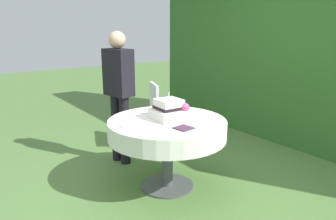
% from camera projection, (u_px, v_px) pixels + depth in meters
% --- Properties ---
extents(ground_plane, '(20.00, 20.00, 0.00)m').
position_uv_depth(ground_plane, '(167.00, 186.00, 3.53)').
color(ground_plane, '#547A3D').
extents(foliage_hedge, '(5.45, 0.60, 2.79)m').
position_uv_depth(foliage_hedge, '(306.00, 45.00, 4.51)').
color(foliage_hedge, '#336628').
rests_on(foliage_hedge, ground_plane).
extents(cake_table, '(1.21, 1.21, 0.74)m').
position_uv_depth(cake_table, '(167.00, 130.00, 3.37)').
color(cake_table, '#4C4C51').
rests_on(cake_table, ground_plane).
extents(wedding_cake, '(0.34, 0.33, 0.28)m').
position_uv_depth(wedding_cake, '(169.00, 110.00, 3.35)').
color(wedding_cake, white).
rests_on(wedding_cake, cake_table).
extents(serving_plate_near, '(0.13, 0.13, 0.01)m').
position_uv_depth(serving_plate_near, '(158.00, 111.00, 3.67)').
color(serving_plate_near, white).
rests_on(serving_plate_near, cake_table).
extents(serving_plate_far, '(0.10, 0.10, 0.01)m').
position_uv_depth(serving_plate_far, '(146.00, 112.00, 3.60)').
color(serving_plate_far, white).
rests_on(serving_plate_far, cake_table).
extents(serving_plate_left, '(0.14, 0.14, 0.01)m').
position_uv_depth(serving_plate_left, '(127.00, 125.00, 3.14)').
color(serving_plate_left, white).
rests_on(serving_plate_left, cake_table).
extents(napkin_stack, '(0.17, 0.17, 0.01)m').
position_uv_depth(napkin_stack, '(184.00, 128.00, 3.07)').
color(napkin_stack, '#4C2D47').
rests_on(napkin_stack, cake_table).
extents(garden_chair, '(0.52, 0.52, 0.89)m').
position_uv_depth(garden_chair, '(147.00, 109.00, 4.56)').
color(garden_chair, white).
rests_on(garden_chair, ground_plane).
extents(standing_person, '(0.39, 0.27, 1.60)m').
position_uv_depth(standing_person, '(119.00, 89.00, 3.94)').
color(standing_person, black).
rests_on(standing_person, ground_plane).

